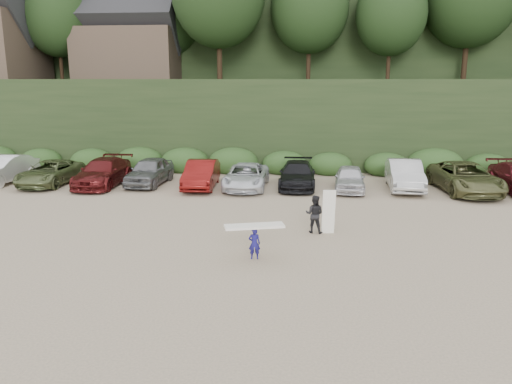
# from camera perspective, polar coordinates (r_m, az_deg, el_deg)

# --- Properties ---
(ground) EXTENTS (120.00, 120.00, 0.00)m
(ground) POSITION_cam_1_polar(r_m,az_deg,el_deg) (18.72, -2.09, -5.88)
(ground) COLOR tan
(ground) RESTS_ON ground
(hillside_backdrop) EXTENTS (90.00, 41.50, 28.00)m
(hillside_backdrop) POSITION_cam_1_polar(r_m,az_deg,el_deg) (53.84, 2.74, 18.31)
(hillside_backdrop) COLOR black
(hillside_backdrop) RESTS_ON ground
(parked_cars) EXTENTS (36.88, 5.96, 1.63)m
(parked_cars) POSITION_cam_1_polar(r_m,az_deg,el_deg) (28.01, 0.28, 2.00)
(parked_cars) COLOR #A5A6AA
(parked_cars) RESTS_ON ground
(child_surfer) EXTENTS (2.08, 1.07, 1.20)m
(child_surfer) POSITION_cam_1_polar(r_m,az_deg,el_deg) (16.89, -0.19, -5.04)
(child_surfer) COLOR navy
(child_surfer) RESTS_ON ground
(adult_surfer) EXTENTS (1.23, 0.73, 1.79)m
(adult_surfer) POSITION_cam_1_polar(r_m,az_deg,el_deg) (19.91, 6.84, -2.50)
(adult_surfer) COLOR black
(adult_surfer) RESTS_ON ground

